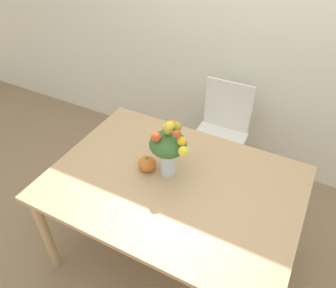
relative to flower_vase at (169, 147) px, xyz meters
name	(u,v)px	position (x,y,z in m)	size (l,w,h in m)	color
ground_plane	(172,250)	(0.06, -0.06, -0.93)	(12.00, 12.00, 0.00)	#8E7556
wall_back	(251,15)	(0.06, 1.20, 0.42)	(8.00, 0.06, 2.70)	silver
dining_table	(173,190)	(0.06, -0.06, -0.28)	(1.49, 1.07, 0.73)	tan
flower_vase	(169,147)	(0.00, 0.00, 0.00)	(0.26, 0.27, 0.38)	silver
pumpkin	(147,164)	(-0.13, -0.04, -0.16)	(0.11, 0.11, 0.10)	orange
dining_chair_near_window	(220,134)	(0.05, 0.84, -0.46)	(0.43, 0.43, 0.90)	white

